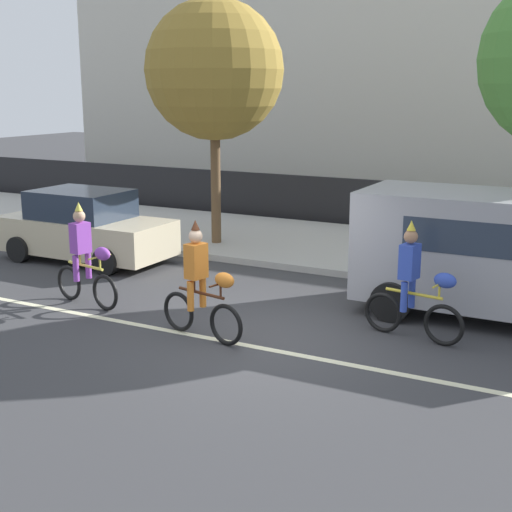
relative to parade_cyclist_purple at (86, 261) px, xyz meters
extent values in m
plane|color=#38383A|center=(3.71, 0.02, -0.84)|extent=(80.00, 80.00, 0.00)
cube|color=beige|center=(3.71, -0.48, -0.84)|extent=(36.00, 0.14, 0.01)
cube|color=#ADAAA3|center=(3.71, 6.52, -0.77)|extent=(60.00, 5.00, 0.15)
cube|color=black|center=(3.71, 9.42, -0.14)|extent=(40.00, 0.08, 1.40)
cube|color=beige|center=(1.78, 18.02, 2.98)|extent=(28.00, 8.00, 7.64)
torus|color=black|center=(0.50, -0.10, -0.51)|extent=(0.67, 0.20, 0.67)
torus|color=black|center=(-0.53, 0.10, -0.51)|extent=(0.67, 0.20, 0.67)
cylinder|color=#E5D84C|center=(-0.01, 0.00, -0.09)|extent=(0.96, 0.23, 0.05)
cylinder|color=#E5D84C|center=(-0.16, 0.03, 0.00)|extent=(0.04, 0.04, 0.18)
cylinder|color=#E5D84C|center=(0.40, -0.08, 0.02)|extent=(0.04, 0.04, 0.23)
cylinder|color=#E5D84C|center=(0.40, -0.08, 0.14)|extent=(0.13, 0.50, 0.03)
ellipsoid|color=purple|center=(0.48, -0.09, 0.21)|extent=(0.39, 0.27, 0.24)
cube|color=purple|center=(-0.11, 0.02, 0.42)|extent=(0.30, 0.36, 0.56)
sphere|color=tan|center=(-0.11, 0.02, 0.82)|extent=(0.22, 0.22, 0.22)
cone|color=#E5D84C|center=(-0.11, 0.02, 1.00)|extent=(0.14, 0.14, 0.16)
cylinder|color=purple|center=(-0.14, -0.12, -0.13)|extent=(0.11, 0.11, 0.48)
cylinder|color=purple|center=(-0.09, 0.16, -0.13)|extent=(0.11, 0.11, 0.48)
torus|color=black|center=(3.32, -0.62, -0.51)|extent=(0.67, 0.20, 0.67)
torus|color=black|center=(2.29, -0.40, -0.51)|extent=(0.67, 0.20, 0.67)
cylinder|color=#4C2614|center=(2.81, -0.51, -0.09)|extent=(0.96, 0.24, 0.05)
cylinder|color=#4C2614|center=(2.66, -0.48, 0.00)|extent=(0.04, 0.04, 0.18)
cylinder|color=#4C2614|center=(3.22, -0.59, 0.02)|extent=(0.04, 0.04, 0.23)
cylinder|color=#4C2614|center=(3.22, -0.59, 0.14)|extent=(0.13, 0.50, 0.03)
ellipsoid|color=orange|center=(3.30, -0.61, 0.21)|extent=(0.39, 0.27, 0.24)
cube|color=orange|center=(2.71, -0.49, 0.42)|extent=(0.30, 0.36, 0.56)
sphere|color=beige|center=(2.71, -0.49, 0.82)|extent=(0.22, 0.22, 0.22)
cone|color=#4C2614|center=(2.71, -0.49, 1.00)|extent=(0.14, 0.14, 0.16)
cylinder|color=orange|center=(2.68, -0.63, -0.13)|extent=(0.11, 0.11, 0.48)
cylinder|color=orange|center=(2.74, -0.35, -0.13)|extent=(0.11, 0.11, 0.48)
torus|color=black|center=(6.32, 0.95, -0.51)|extent=(0.67, 0.18, 0.67)
torus|color=black|center=(5.29, 1.13, -0.51)|extent=(0.67, 0.18, 0.67)
cylinder|color=gold|center=(5.80, 1.04, -0.09)|extent=(0.96, 0.21, 0.05)
cylinder|color=gold|center=(5.66, 1.06, 0.00)|extent=(0.04, 0.04, 0.18)
cylinder|color=gold|center=(6.22, 0.97, 0.02)|extent=(0.04, 0.04, 0.23)
cylinder|color=gold|center=(6.22, 0.97, 0.14)|extent=(0.11, 0.50, 0.03)
ellipsoid|color=#2D47B2|center=(6.30, 0.95, 0.21)|extent=(0.39, 0.26, 0.24)
cube|color=#2D47B2|center=(5.71, 1.06, 0.42)|extent=(0.29, 0.36, 0.56)
sphere|color=#9E7051|center=(5.71, 1.06, 0.82)|extent=(0.22, 0.22, 0.22)
cone|color=gold|center=(5.71, 1.06, 1.00)|extent=(0.14, 0.14, 0.16)
cylinder|color=#2D47B2|center=(5.68, 0.92, -0.13)|extent=(0.11, 0.11, 0.48)
cylinder|color=#2D47B2|center=(5.73, 1.19, -0.13)|extent=(0.11, 0.11, 0.48)
cube|color=#99999E|center=(6.93, 2.72, 0.39)|extent=(5.00, 2.00, 1.90)
cylinder|color=black|center=(5.23, 1.72, -0.49)|extent=(0.70, 0.22, 0.70)
cylinder|color=black|center=(5.23, 3.72, -0.49)|extent=(0.70, 0.22, 0.70)
cube|color=beige|center=(-2.37, 2.71, -0.24)|extent=(4.10, 1.72, 0.80)
cube|color=#232D3D|center=(-2.47, 2.71, 0.48)|extent=(2.10, 1.58, 0.64)
cylinder|color=black|center=(-1.10, 1.85, -0.54)|extent=(0.60, 0.20, 0.60)
cylinder|color=black|center=(-1.10, 3.57, -0.54)|extent=(0.60, 0.20, 0.60)
cylinder|color=black|center=(-3.64, 1.85, -0.54)|extent=(0.60, 0.20, 0.60)
cylinder|color=black|center=(-3.64, 3.57, -0.54)|extent=(0.60, 0.20, 0.60)
cylinder|color=brown|center=(-0.38, 5.24, 0.82)|extent=(0.24, 0.24, 3.02)
sphere|color=olive|center=(-0.38, 5.24, 3.50)|extent=(3.32, 3.32, 3.32)
camera|label=1|loc=(8.67, -9.69, 3.09)|focal=50.00mm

